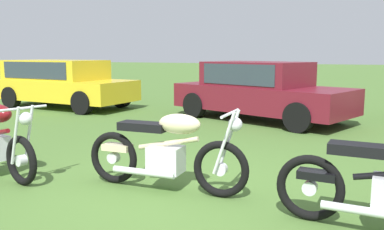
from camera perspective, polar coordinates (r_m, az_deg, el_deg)
ground_plane at (r=5.08m, az=-2.96°, el=-10.25°), size 120.00×120.00×0.00m
motorcycle_cream at (r=4.92m, az=-3.63°, el=-5.04°), size 2.09×0.64×1.02m
car_yellow at (r=13.10m, az=-17.76°, el=4.66°), size 4.39×2.25×1.43m
car_burgundy at (r=10.22m, az=9.32°, el=3.76°), size 4.69×3.19×1.43m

